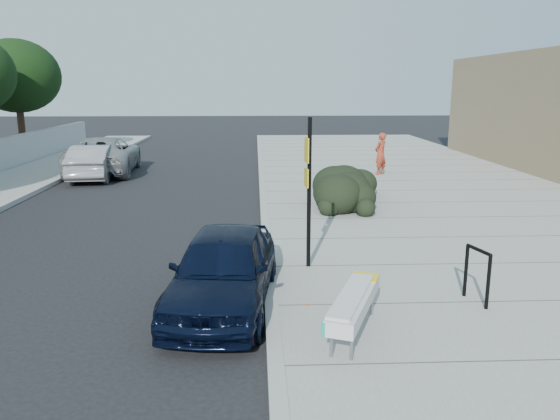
# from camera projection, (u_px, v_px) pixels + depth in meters

# --- Properties ---
(ground) EXTENTS (120.00, 120.00, 0.00)m
(ground) POSITION_uv_depth(u_px,v_px,m) (269.00, 274.00, 10.99)
(ground) COLOR black
(ground) RESTS_ON ground
(sidewalk_near) EXTENTS (11.20, 50.00, 0.15)m
(sidewalk_near) POSITION_uv_depth(u_px,v_px,m) (454.00, 212.00, 16.09)
(sidewalk_near) COLOR gray
(sidewalk_near) RESTS_ON ground
(curb_near) EXTENTS (0.22, 50.00, 0.17)m
(curb_near) POSITION_uv_depth(u_px,v_px,m) (264.00, 213.00, 15.84)
(curb_near) COLOR #9E9E99
(curb_near) RESTS_ON ground
(tree_far_f) EXTENTS (4.40, 4.40, 6.07)m
(tree_far_f) POSITION_uv_depth(u_px,v_px,m) (16.00, 76.00, 28.02)
(tree_far_f) COLOR #332114
(tree_far_f) RESTS_ON ground
(bench) EXTENTS (1.15, 2.04, 0.62)m
(bench) POSITION_uv_depth(u_px,v_px,m) (354.00, 303.00, 7.87)
(bench) COLOR gray
(bench) RESTS_ON sidewalk_near
(bike_rack) EXTENTS (0.21, 0.63, 0.94)m
(bike_rack) POSITION_uv_depth(u_px,v_px,m) (477.00, 270.00, 9.03)
(bike_rack) COLOR black
(bike_rack) RESTS_ON sidewalk_near
(sign_post) EXTENTS (0.12, 0.34, 2.97)m
(sign_post) POSITION_uv_depth(u_px,v_px,m) (308.00, 185.00, 10.62)
(sign_post) COLOR black
(sign_post) RESTS_ON sidewalk_near
(hedge) EXTENTS (2.84, 3.99, 1.35)m
(hedge) POSITION_uv_depth(u_px,v_px,m) (349.00, 182.00, 16.75)
(hedge) COLOR black
(hedge) RESTS_ON sidewalk_near
(sedan_navy) EXTENTS (2.04, 4.13, 1.36)m
(sedan_navy) POSITION_uv_depth(u_px,v_px,m) (223.00, 269.00, 9.19)
(sedan_navy) COLOR black
(sedan_navy) RESTS_ON ground
(wagon_silver) EXTENTS (1.87, 4.35, 1.39)m
(wagon_silver) POSITION_uv_depth(u_px,v_px,m) (94.00, 162.00, 22.09)
(wagon_silver) COLOR #98989C
(wagon_silver) RESTS_ON ground
(suv_silver) EXTENTS (3.08, 5.85, 1.57)m
(suv_silver) POSITION_uv_depth(u_px,v_px,m) (104.00, 155.00, 23.52)
(suv_silver) COLOR #959899
(suv_silver) RESTS_ON ground
(pedestrian) EXTENTS (0.73, 0.72, 1.71)m
(pedestrian) POSITION_uv_depth(u_px,v_px,m) (380.00, 154.00, 22.17)
(pedestrian) COLOR maroon
(pedestrian) RESTS_ON sidewalk_near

